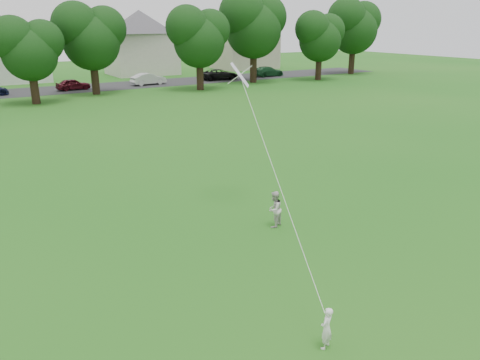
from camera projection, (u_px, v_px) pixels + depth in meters
ground at (270, 287)px, 12.14m from camera, size 160.00×160.00×0.00m
street at (24, 92)px, 45.99m from camera, size 90.00×7.00×0.01m
toddler at (327, 328)px, 9.72m from camera, size 0.41×0.35×0.96m
older_boy at (274, 209)px, 15.53m from camera, size 0.75×0.69×1.24m
kite at (272, 165)px, 13.04m from camera, size 2.02×4.70×9.63m
tree_row at (62, 27)px, 40.99m from camera, size 82.35×9.05×10.17m
parked_cars at (48, 86)px, 46.03m from camera, size 63.55×2.42×1.29m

